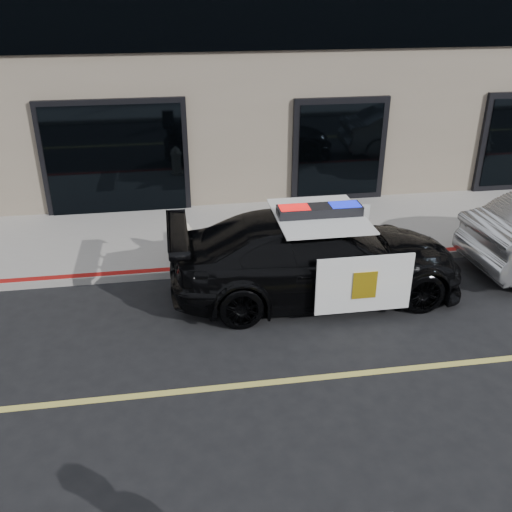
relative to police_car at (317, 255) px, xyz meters
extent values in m
plane|color=black|center=(-2.81, -2.47, -0.79)|extent=(120.00, 120.00, 0.00)
cube|color=gray|center=(-2.81, 2.78, -0.72)|extent=(60.00, 3.50, 0.15)
imported|color=black|center=(0.00, 0.00, -0.01)|extent=(2.19, 5.38, 1.56)
cube|color=white|center=(0.52, -1.12, -0.04)|extent=(1.66, 0.04, 1.04)
cube|color=white|center=(0.52, 1.12, -0.04)|extent=(1.66, 0.04, 1.04)
cube|color=white|center=(0.00, 0.00, 0.78)|extent=(1.56, 1.87, 0.03)
cube|color=gold|center=(0.52, -1.15, -0.04)|extent=(0.42, 0.01, 0.49)
cube|color=black|center=(0.00, 0.00, 0.87)|extent=(1.50, 0.39, 0.18)
cube|color=red|center=(-0.46, 0.00, 0.89)|extent=(0.52, 0.34, 0.17)
cube|color=#0C19CC|center=(0.45, 0.00, 0.89)|extent=(0.52, 0.34, 0.17)
cylinder|color=#F4E6CD|center=(-2.35, 1.57, -0.60)|extent=(0.37, 0.37, 0.08)
cylinder|color=#F4E6CD|center=(-2.35, 1.57, -0.30)|extent=(0.27, 0.27, 0.51)
cylinder|color=#F4E6CD|center=(-2.35, 1.57, -0.03)|extent=(0.32, 0.32, 0.06)
sphere|color=#F4E6CD|center=(-2.35, 1.57, 0.03)|extent=(0.24, 0.24, 0.24)
cylinder|color=#F4E6CD|center=(-2.35, 1.57, 0.14)|extent=(0.07, 0.07, 0.07)
cylinder|color=#F4E6CD|center=(-2.35, 1.75, -0.23)|extent=(0.13, 0.12, 0.13)
cylinder|color=#F4E6CD|center=(-2.35, 1.40, -0.23)|extent=(0.13, 0.12, 0.13)
cylinder|color=#F4E6CD|center=(-2.35, 1.37, -0.30)|extent=(0.17, 0.14, 0.17)
camera|label=1|loc=(-2.56, -9.05, 4.58)|focal=40.00mm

